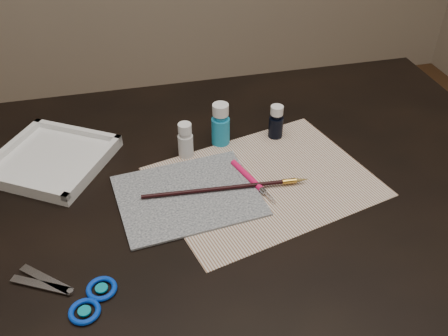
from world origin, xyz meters
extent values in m
cube|color=black|center=(0.00, 0.00, 0.38)|extent=(1.30, 0.90, 0.75)
cube|color=silver|center=(0.08, 0.00, 0.75)|extent=(0.48, 0.40, 0.00)
cube|color=black|center=(-0.07, -0.01, 0.75)|extent=(0.28, 0.24, 0.00)
cylinder|color=silver|center=(-0.05, 0.13, 0.79)|extent=(0.04, 0.04, 0.08)
cylinder|color=#1B8FBD|center=(0.03, 0.15, 0.80)|extent=(0.05, 0.05, 0.10)
cylinder|color=black|center=(0.15, 0.15, 0.79)|extent=(0.04, 0.04, 0.08)
cube|color=white|center=(-0.33, 0.16, 0.76)|extent=(0.30, 0.30, 0.03)
camera|label=1|loc=(-0.17, -0.73, 1.37)|focal=40.00mm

